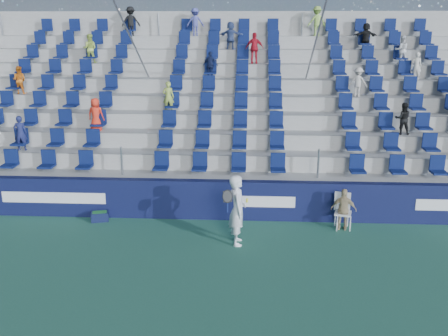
# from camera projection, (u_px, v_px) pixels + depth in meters

# --- Properties ---
(ground) EXTENTS (70.00, 70.00, 0.00)m
(ground) POSITION_uv_depth(u_px,v_px,m) (209.00, 267.00, 12.17)
(ground) COLOR #2B644E
(ground) RESTS_ON ground
(sponsor_wall) EXTENTS (24.00, 0.32, 1.20)m
(sponsor_wall) POSITION_uv_depth(u_px,v_px,m) (218.00, 200.00, 15.02)
(sponsor_wall) COLOR #10153D
(sponsor_wall) RESTS_ON ground
(grandstand) EXTENTS (24.00, 8.17, 6.63)m
(grandstand) POSITION_uv_depth(u_px,v_px,m) (227.00, 118.00, 19.47)
(grandstand) COLOR #A8A8A2
(grandstand) RESTS_ON ground
(tennis_player) EXTENTS (0.69, 0.74, 1.92)m
(tennis_player) POSITION_uv_depth(u_px,v_px,m) (237.00, 210.00, 13.19)
(tennis_player) COLOR white
(tennis_player) RESTS_ON ground
(line_judge_chair) EXTENTS (0.55, 0.57, 1.04)m
(line_judge_chair) POSITION_uv_depth(u_px,v_px,m) (343.00, 208.00, 14.35)
(line_judge_chair) COLOR white
(line_judge_chair) RESTS_ON ground
(line_judge) EXTENTS (0.76, 0.44, 1.22)m
(line_judge) POSITION_uv_depth(u_px,v_px,m) (344.00, 209.00, 14.20)
(line_judge) COLOR tan
(line_judge) RESTS_ON ground
(ball_bin) EXTENTS (0.57, 0.45, 0.28)m
(ball_bin) POSITION_uv_depth(u_px,v_px,m) (100.00, 216.00, 14.95)
(ball_bin) COLOR #0F1637
(ball_bin) RESTS_ON ground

